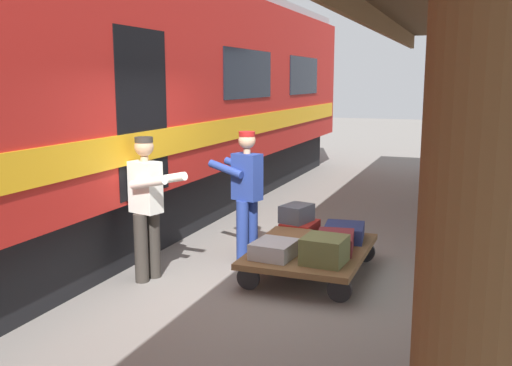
{
  "coord_description": "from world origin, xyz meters",
  "views": [
    {
      "loc": [
        -2.0,
        5.95,
        2.34
      ],
      "look_at": [
        0.35,
        -0.2,
        1.15
      ],
      "focal_mm": 39.91,
      "sensor_mm": 36.0,
      "label": 1
    }
  ],
  "objects_px": {
    "suitcase_gray_aluminum": "(274,249)",
    "suitcase_brown_leather": "(288,239)",
    "suitcase_olive_duffel": "(325,250)",
    "train_car": "(43,102)",
    "suitcase_maroon_trunk": "(335,242)",
    "suitcase_red_plastic": "(300,228)",
    "porter_in_overalls": "(246,191)",
    "suitcase_navy_fabric": "(344,232)",
    "luggage_cart": "(311,252)",
    "suitcase_slate_roller": "(297,213)",
    "porter_by_door": "(147,204)"
  },
  "relations": [
    {
      "from": "suitcase_slate_roller",
      "to": "porter_by_door",
      "type": "height_order",
      "value": "porter_by_door"
    },
    {
      "from": "suitcase_maroon_trunk",
      "to": "porter_in_overalls",
      "type": "bearing_deg",
      "value": -11.01
    },
    {
      "from": "suitcase_red_plastic",
      "to": "suitcase_maroon_trunk",
      "type": "xyz_separation_m",
      "value": [
        -0.59,
        0.51,
        0.01
      ]
    },
    {
      "from": "suitcase_maroon_trunk",
      "to": "suitcase_olive_duffel",
      "type": "height_order",
      "value": "suitcase_olive_duffel"
    },
    {
      "from": "suitcase_navy_fabric",
      "to": "suitcase_red_plastic",
      "type": "bearing_deg",
      "value": 0.0
    },
    {
      "from": "porter_by_door",
      "to": "suitcase_navy_fabric",
      "type": "bearing_deg",
      "value": -146.14
    },
    {
      "from": "suitcase_slate_roller",
      "to": "suitcase_maroon_trunk",
      "type": "bearing_deg",
      "value": 142.11
    },
    {
      "from": "suitcase_gray_aluminum",
      "to": "suitcase_slate_roller",
      "type": "distance_m",
      "value": 1.02
    },
    {
      "from": "luggage_cart",
      "to": "porter_by_door",
      "type": "height_order",
      "value": "porter_by_door"
    },
    {
      "from": "luggage_cart",
      "to": "suitcase_red_plastic",
      "type": "distance_m",
      "value": 0.6
    },
    {
      "from": "suitcase_navy_fabric",
      "to": "suitcase_olive_duffel",
      "type": "xyz_separation_m",
      "value": [
        0.0,
        1.02,
        0.05
      ]
    },
    {
      "from": "suitcase_gray_aluminum",
      "to": "suitcase_olive_duffel",
      "type": "height_order",
      "value": "suitcase_olive_duffel"
    },
    {
      "from": "suitcase_navy_fabric",
      "to": "suitcase_brown_leather",
      "type": "xyz_separation_m",
      "value": [
        0.59,
        0.51,
        -0.01
      ]
    },
    {
      "from": "train_car",
      "to": "suitcase_maroon_trunk",
      "type": "xyz_separation_m",
      "value": [
        -3.78,
        -0.5,
        -1.62
      ]
    },
    {
      "from": "suitcase_maroon_trunk",
      "to": "suitcase_olive_duffel",
      "type": "bearing_deg",
      "value": 90.0
    },
    {
      "from": "luggage_cart",
      "to": "train_car",
      "type": "bearing_deg",
      "value": 8.1
    },
    {
      "from": "suitcase_gray_aluminum",
      "to": "suitcase_red_plastic",
      "type": "bearing_deg",
      "value": -90.0
    },
    {
      "from": "suitcase_slate_roller",
      "to": "suitcase_navy_fabric",
      "type": "bearing_deg",
      "value": -178.3
    },
    {
      "from": "suitcase_red_plastic",
      "to": "luggage_cart",
      "type": "bearing_deg",
      "value": 120.1
    },
    {
      "from": "suitcase_maroon_trunk",
      "to": "suitcase_navy_fabric",
      "type": "distance_m",
      "value": 0.51
    },
    {
      "from": "porter_in_overalls",
      "to": "suitcase_olive_duffel",
      "type": "bearing_deg",
      "value": 148.89
    },
    {
      "from": "suitcase_gray_aluminum",
      "to": "suitcase_brown_leather",
      "type": "relative_size",
      "value": 0.98
    },
    {
      "from": "suitcase_navy_fabric",
      "to": "luggage_cart",
      "type": "bearing_deg",
      "value": 59.9
    },
    {
      "from": "suitcase_red_plastic",
      "to": "suitcase_olive_duffel",
      "type": "bearing_deg",
      "value": 120.1
    },
    {
      "from": "suitcase_brown_leather",
      "to": "porter_by_door",
      "type": "xyz_separation_m",
      "value": [
        1.45,
        0.86,
        0.5
      ]
    },
    {
      "from": "suitcase_red_plastic",
      "to": "porter_in_overalls",
      "type": "xyz_separation_m",
      "value": [
        0.65,
        0.27,
        0.5
      ]
    },
    {
      "from": "suitcase_olive_duffel",
      "to": "porter_in_overalls",
      "type": "bearing_deg",
      "value": -31.11
    },
    {
      "from": "suitcase_navy_fabric",
      "to": "train_car",
      "type": "bearing_deg",
      "value": 14.88
    },
    {
      "from": "suitcase_slate_roller",
      "to": "luggage_cart",
      "type": "bearing_deg",
      "value": 124.34
    },
    {
      "from": "suitcase_gray_aluminum",
      "to": "suitcase_brown_leather",
      "type": "bearing_deg",
      "value": -90.0
    },
    {
      "from": "suitcase_red_plastic",
      "to": "suitcase_olive_duffel",
      "type": "xyz_separation_m",
      "value": [
        -0.59,
        1.02,
        0.06
      ]
    },
    {
      "from": "suitcase_gray_aluminum",
      "to": "suitcase_slate_roller",
      "type": "xyz_separation_m",
      "value": [
        0.04,
        -1.0,
        0.2
      ]
    },
    {
      "from": "luggage_cart",
      "to": "suitcase_gray_aluminum",
      "type": "distance_m",
      "value": 0.6
    },
    {
      "from": "suitcase_maroon_trunk",
      "to": "suitcase_olive_duffel",
      "type": "xyz_separation_m",
      "value": [
        0.0,
        0.51,
        0.05
      ]
    },
    {
      "from": "suitcase_brown_leather",
      "to": "suitcase_slate_roller",
      "type": "relative_size",
      "value": 1.22
    },
    {
      "from": "suitcase_olive_duffel",
      "to": "porter_in_overalls",
      "type": "height_order",
      "value": "porter_in_overalls"
    },
    {
      "from": "train_car",
      "to": "suitcase_gray_aluminum",
      "type": "bearing_deg",
      "value": 179.77
    },
    {
      "from": "suitcase_navy_fabric",
      "to": "suitcase_olive_duffel",
      "type": "bearing_deg",
      "value": 90.0
    },
    {
      "from": "suitcase_olive_duffel",
      "to": "porter_by_door",
      "type": "bearing_deg",
      "value": 9.78
    },
    {
      "from": "porter_in_overalls",
      "to": "suitcase_red_plastic",
      "type": "bearing_deg",
      "value": -157.83
    },
    {
      "from": "suitcase_olive_duffel",
      "to": "train_car",
      "type": "bearing_deg",
      "value": -0.19
    },
    {
      "from": "suitcase_brown_leather",
      "to": "suitcase_gray_aluminum",
      "type": "bearing_deg",
      "value": 90.0
    },
    {
      "from": "suitcase_maroon_trunk",
      "to": "porter_by_door",
      "type": "xyz_separation_m",
      "value": [
        2.04,
        0.86,
        0.48
      ]
    },
    {
      "from": "luggage_cart",
      "to": "suitcase_maroon_trunk",
      "type": "height_order",
      "value": "suitcase_maroon_trunk"
    },
    {
      "from": "suitcase_maroon_trunk",
      "to": "suitcase_gray_aluminum",
      "type": "bearing_deg",
      "value": 40.78
    },
    {
      "from": "train_car",
      "to": "suitcase_gray_aluminum",
      "type": "height_order",
      "value": "train_car"
    },
    {
      "from": "suitcase_red_plastic",
      "to": "suitcase_slate_roller",
      "type": "xyz_separation_m",
      "value": [
        0.04,
        0.02,
        0.2
      ]
    },
    {
      "from": "train_car",
      "to": "suitcase_gray_aluminum",
      "type": "distance_m",
      "value": 3.58
    },
    {
      "from": "porter_in_overalls",
      "to": "suitcase_maroon_trunk",
      "type": "bearing_deg",
      "value": 168.99
    },
    {
      "from": "suitcase_navy_fabric",
      "to": "suitcase_maroon_trunk",
      "type": "bearing_deg",
      "value": 90.0
    }
  ]
}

